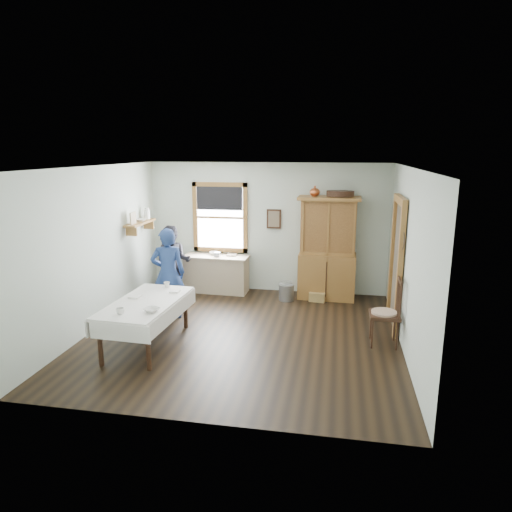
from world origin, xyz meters
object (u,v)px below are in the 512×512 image
work_counter (216,274)px  figure_dark (173,265)px  dining_table (147,323)px  woman_blue (168,277)px  wicker_basket (317,296)px  pail (286,292)px  spindle_chair (385,312)px  china_hutch (328,248)px

work_counter → figure_dark: size_ratio=1.00×
dining_table → woman_blue: size_ratio=1.17×
dining_table → wicker_basket: size_ratio=5.64×
pail → woman_blue: bearing=-145.8°
spindle_chair → pail: 2.56m
wicker_basket → woman_blue: size_ratio=0.21×
dining_table → pail: bearing=53.6°
spindle_chair → figure_dark: figure_dark is taller
pail → dining_table: bearing=-126.4°
spindle_chair → figure_dark: size_ratio=0.78×
china_hutch → figure_dark: bearing=-169.6°
work_counter → dining_table: size_ratio=0.77×
work_counter → spindle_chair: (3.25, -2.16, 0.14)m
china_hutch → woman_blue: bearing=-148.3°
pail → wicker_basket: pail is taller
china_hutch → wicker_basket: bearing=-123.4°
wicker_basket → figure_dark: 2.97m
dining_table → pail: (1.87, 2.53, -0.19)m
china_hutch → woman_blue: (-2.74, -1.62, -0.27)m
spindle_chair → woman_blue: (-3.68, 0.53, 0.22)m
china_hutch → woman_blue: size_ratio=1.36×
work_counter → spindle_chair: 3.91m
figure_dark → woman_blue: bearing=-84.1°
spindle_chair → pail: spindle_chair is taller
dining_table → woman_blue: (-0.09, 1.20, 0.40)m
figure_dark → spindle_chair: bearing=-32.4°
woman_blue → figure_dark: 1.17m
wicker_basket → spindle_chair: bearing=-59.9°
spindle_chair → figure_dark: bearing=157.9°
work_counter → figure_dark: bearing=-143.5°
woman_blue → pail: bearing=-164.1°
work_counter → spindle_chair: size_ratio=1.27×
wicker_basket → woman_blue: woman_blue is taller
work_counter → dining_table: work_counter is taller
china_hutch → spindle_chair: 2.40m
work_counter → pail: 1.57m
pail → china_hutch: bearing=20.1°
wicker_basket → dining_table: bearing=-133.9°
pail → woman_blue: woman_blue is taller
figure_dark → china_hutch: bearing=-0.8°
china_hutch → wicker_basket: size_ratio=6.56×
dining_table → china_hutch: bearing=46.8°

